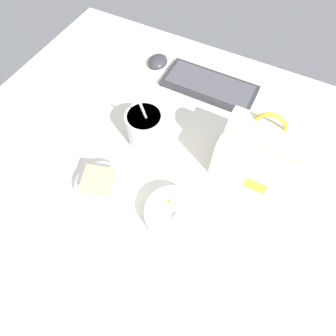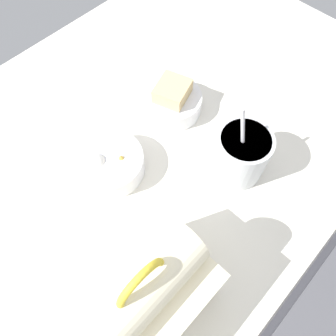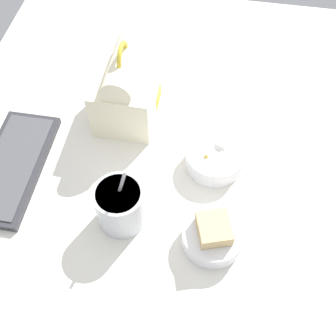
{
  "view_description": "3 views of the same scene",
  "coord_description": "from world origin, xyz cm",
  "px_view_note": "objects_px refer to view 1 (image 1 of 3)",
  "views": [
    {
      "loc": [
        12.89,
        -32.37,
        67.57
      ],
      "look_at": [
        -2.35,
        -2.65,
        7.0
      ],
      "focal_mm": 28.0,
      "sensor_mm": 36.0,
      "label": 1
    },
    {
      "loc": [
        19.11,
        17.85,
        61.73
      ],
      "look_at": [
        -2.35,
        -2.65,
        7.0
      ],
      "focal_mm": 35.0,
      "sensor_mm": 36.0,
      "label": 2
    },
    {
      "loc": [
        -54.13,
        -11.38,
        86.13
      ],
      "look_at": [
        -2.35,
        -2.65,
        7.0
      ],
      "focal_mm": 45.0,
      "sensor_mm": 36.0,
      "label": 3
    }
  ],
  "objects_px": {
    "bento_bowl_snacks": "(172,214)",
    "computer_mouse": "(158,61)",
    "lunch_bag": "(257,150)",
    "bento_bowl_sandwich": "(101,186)",
    "keyboard": "(209,86)",
    "soup_cup": "(145,128)"
  },
  "relations": [
    {
      "from": "lunch_bag",
      "to": "bento_bowl_sandwich",
      "type": "distance_m",
      "value": 0.42
    },
    {
      "from": "keyboard",
      "to": "bento_bowl_snacks",
      "type": "height_order",
      "value": "bento_bowl_snacks"
    },
    {
      "from": "keyboard",
      "to": "lunch_bag",
      "type": "height_order",
      "value": "lunch_bag"
    },
    {
      "from": "lunch_bag",
      "to": "soup_cup",
      "type": "bearing_deg",
      "value": -170.14
    },
    {
      "from": "keyboard",
      "to": "computer_mouse",
      "type": "distance_m",
      "value": 0.21
    },
    {
      "from": "lunch_bag",
      "to": "bento_bowl_snacks",
      "type": "height_order",
      "value": "lunch_bag"
    },
    {
      "from": "keyboard",
      "to": "bento_bowl_sandwich",
      "type": "bearing_deg",
      "value": -102.35
    },
    {
      "from": "lunch_bag",
      "to": "computer_mouse",
      "type": "xyz_separation_m",
      "value": [
        -0.43,
        0.25,
        -0.07
      ]
    },
    {
      "from": "lunch_bag",
      "to": "bento_bowl_sandwich",
      "type": "height_order",
      "value": "lunch_bag"
    },
    {
      "from": "lunch_bag",
      "to": "computer_mouse",
      "type": "distance_m",
      "value": 0.51
    },
    {
      "from": "computer_mouse",
      "to": "keyboard",
      "type": "bearing_deg",
      "value": -5.74
    },
    {
      "from": "bento_bowl_snacks",
      "to": "computer_mouse",
      "type": "bearing_deg",
      "value": 121.85
    },
    {
      "from": "keyboard",
      "to": "bento_bowl_snacks",
      "type": "relative_size",
      "value": 2.28
    },
    {
      "from": "lunch_bag",
      "to": "bento_bowl_snacks",
      "type": "bearing_deg",
      "value": -118.04
    },
    {
      "from": "bento_bowl_snacks",
      "to": "computer_mouse",
      "type": "height_order",
      "value": "bento_bowl_snacks"
    },
    {
      "from": "keyboard",
      "to": "soup_cup",
      "type": "height_order",
      "value": "soup_cup"
    },
    {
      "from": "keyboard",
      "to": "soup_cup",
      "type": "bearing_deg",
      "value": -106.49
    },
    {
      "from": "soup_cup",
      "to": "bento_bowl_snacks",
      "type": "bearing_deg",
      "value": -45.68
    },
    {
      "from": "bento_bowl_sandwich",
      "to": "bento_bowl_snacks",
      "type": "relative_size",
      "value": 0.95
    },
    {
      "from": "soup_cup",
      "to": "bento_bowl_snacks",
      "type": "distance_m",
      "value": 0.26
    },
    {
      "from": "keyboard",
      "to": "lunch_bag",
      "type": "xyz_separation_m",
      "value": [
        0.22,
        -0.23,
        0.08
      ]
    },
    {
      "from": "soup_cup",
      "to": "bento_bowl_sandwich",
      "type": "relative_size",
      "value": 1.4
    }
  ]
}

